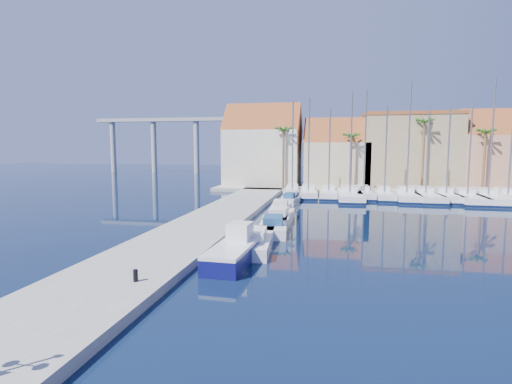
% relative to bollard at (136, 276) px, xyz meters
% --- Properties ---
extents(ground, '(260.00, 260.00, 0.00)m').
position_rel_bollard_xyz_m(ground, '(7.46, 1.69, -0.79)').
color(ground, black).
rests_on(ground, ground).
extents(quay_west, '(6.00, 77.00, 0.50)m').
position_rel_bollard_xyz_m(quay_west, '(-1.54, 15.19, -0.54)').
color(quay_west, gray).
rests_on(quay_west, ground).
extents(shore_north, '(54.00, 16.00, 0.50)m').
position_rel_bollard_xyz_m(shore_north, '(17.46, 49.69, -0.54)').
color(shore_north, gray).
rests_on(shore_north, ground).
extents(bollard, '(0.23, 0.23, 0.57)m').
position_rel_bollard_xyz_m(bollard, '(0.00, 0.00, 0.00)').
color(bollard, black).
rests_on(bollard, quay_west).
extents(fishing_boat, '(2.35, 6.25, 2.16)m').
position_rel_bollard_xyz_m(fishing_boat, '(3.40, 5.64, -0.07)').
color(fishing_boat, '#0D0E50').
rests_on(fishing_boat, ground).
extents(motorboat_west_0, '(2.99, 7.66, 1.40)m').
position_rel_bollard_xyz_m(motorboat_west_0, '(3.82, 9.19, -0.28)').
color(motorboat_west_0, white).
rests_on(motorboat_west_0, ground).
extents(motorboat_west_1, '(2.76, 6.79, 1.40)m').
position_rel_bollard_xyz_m(motorboat_west_1, '(4.39, 14.45, -0.28)').
color(motorboat_west_1, white).
rests_on(motorboat_west_1, ground).
extents(motorboat_west_2, '(2.19, 6.74, 1.40)m').
position_rel_bollard_xyz_m(motorboat_west_2, '(4.30, 18.63, -0.28)').
color(motorboat_west_2, white).
rests_on(motorboat_west_2, ground).
extents(motorboat_west_3, '(2.33, 6.28, 1.40)m').
position_rel_bollard_xyz_m(motorboat_west_3, '(3.74, 23.92, -0.28)').
color(motorboat_west_3, white).
rests_on(motorboat_west_3, ground).
extents(motorboat_west_4, '(2.03, 5.30, 1.40)m').
position_rel_bollard_xyz_m(motorboat_west_4, '(3.97, 30.51, -0.28)').
color(motorboat_west_4, white).
rests_on(motorboat_west_4, ground).
extents(motorboat_west_5, '(2.17, 6.00, 1.40)m').
position_rel_bollard_xyz_m(motorboat_west_5, '(3.93, 33.89, -0.28)').
color(motorboat_west_5, white).
rests_on(motorboat_west_5, ground).
extents(sailboat_0, '(2.74, 8.36, 12.93)m').
position_rel_bollard_xyz_m(sailboat_0, '(3.45, 38.14, -0.16)').
color(sailboat_0, white).
rests_on(sailboat_0, ground).
extents(sailboat_1, '(3.07, 9.39, 13.31)m').
position_rel_bollard_xyz_m(sailboat_1, '(5.63, 38.14, -0.18)').
color(sailboat_1, white).
rests_on(sailboat_1, ground).
extents(sailboat_2, '(2.39, 8.78, 12.06)m').
position_rel_bollard_xyz_m(sailboat_2, '(8.42, 37.96, -0.19)').
color(sailboat_2, white).
rests_on(sailboat_2, ground).
extents(sailboat_3, '(3.45, 12.02, 13.80)m').
position_rel_bollard_xyz_m(sailboat_3, '(11.12, 36.76, -0.21)').
color(sailboat_3, white).
rests_on(sailboat_3, ground).
extents(sailboat_4, '(2.70, 8.71, 14.06)m').
position_rel_bollard_xyz_m(sailboat_4, '(12.99, 38.27, -0.15)').
color(sailboat_4, white).
rests_on(sailboat_4, ground).
extents(sailboat_5, '(2.40, 8.70, 12.00)m').
position_rel_bollard_xyz_m(sailboat_5, '(15.59, 37.69, -0.19)').
color(sailboat_5, white).
rests_on(sailboat_5, ground).
extents(sailboat_6, '(3.42, 10.94, 14.98)m').
position_rel_bollard_xyz_m(sailboat_6, '(18.37, 37.76, -0.18)').
color(sailboat_6, white).
rests_on(sailboat_6, ground).
extents(sailboat_7, '(3.22, 11.28, 11.42)m').
position_rel_bollard_xyz_m(sailboat_7, '(20.62, 37.77, -0.23)').
color(sailboat_7, white).
rests_on(sailboat_7, ground).
extents(sailboat_8, '(2.68, 9.78, 11.82)m').
position_rel_bollard_xyz_m(sailboat_8, '(23.08, 37.63, -0.21)').
color(sailboat_8, white).
rests_on(sailboat_8, ground).
extents(sailboat_9, '(3.40, 11.49, 11.93)m').
position_rel_bollard_xyz_m(sailboat_9, '(25.41, 37.16, -0.22)').
color(sailboat_9, white).
rests_on(sailboat_9, ground).
extents(sailboat_10, '(3.33, 11.71, 14.96)m').
position_rel_bollard_xyz_m(sailboat_10, '(27.79, 37.21, -0.20)').
color(sailboat_10, white).
rests_on(sailboat_10, ground).
extents(sailboat_11, '(2.75, 8.28, 12.98)m').
position_rel_bollard_xyz_m(sailboat_11, '(30.60, 38.71, -0.15)').
color(sailboat_11, white).
rests_on(sailboat_11, ground).
extents(building_0, '(12.30, 9.00, 13.50)m').
position_rel_bollard_xyz_m(building_0, '(-2.54, 48.69, 5.74)').
color(building_0, beige).
rests_on(building_0, shore_north).
extents(building_1, '(10.30, 8.00, 11.00)m').
position_rel_bollard_xyz_m(building_1, '(9.46, 48.69, 4.51)').
color(building_1, '#CAB18E').
rests_on(building_1, shore_north).
extents(building_2, '(14.20, 10.20, 11.50)m').
position_rel_bollard_xyz_m(building_2, '(20.46, 49.69, 5.47)').
color(building_2, '#98825E').
rests_on(building_2, shore_north).
extents(building_3, '(10.30, 8.00, 12.00)m').
position_rel_bollard_xyz_m(building_3, '(32.46, 48.69, 5.07)').
color(building_3, tan).
rests_on(building_3, shore_north).
extents(palm_0, '(2.60, 2.60, 10.15)m').
position_rel_bollard_xyz_m(palm_0, '(1.46, 43.69, 8.29)').
color(palm_0, brown).
rests_on(palm_0, shore_north).
extents(palm_1, '(2.60, 2.60, 9.15)m').
position_rel_bollard_xyz_m(palm_1, '(11.46, 43.69, 7.35)').
color(palm_1, brown).
rests_on(palm_1, shore_north).
extents(palm_2, '(2.60, 2.60, 11.15)m').
position_rel_bollard_xyz_m(palm_2, '(21.46, 43.69, 9.23)').
color(palm_2, brown).
rests_on(palm_2, shore_north).
extents(palm_3, '(2.60, 2.60, 9.65)m').
position_rel_bollard_xyz_m(palm_3, '(29.46, 43.69, 7.82)').
color(palm_3, brown).
rests_on(palm_3, shore_north).
extents(viaduct, '(48.00, 2.20, 14.45)m').
position_rel_bollard_xyz_m(viaduct, '(-31.61, 83.69, 9.46)').
color(viaduct, '#9E9E99').
rests_on(viaduct, ground).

